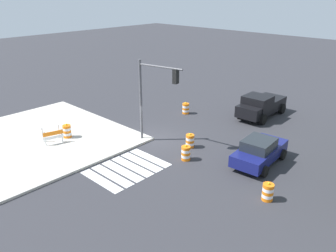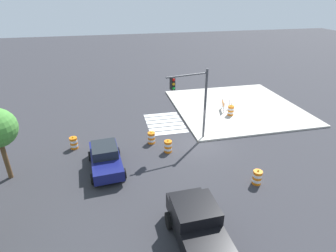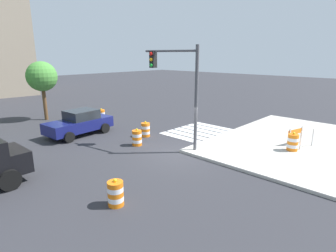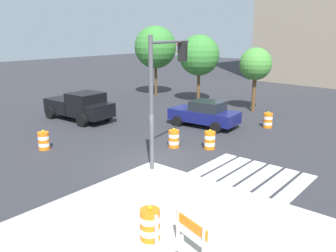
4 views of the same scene
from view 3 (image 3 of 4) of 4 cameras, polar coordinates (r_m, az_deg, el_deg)
name	(u,v)px [view 3 (image 3 of 4)]	position (r m, az deg, el deg)	size (l,w,h in m)	color
ground_plane	(179,152)	(14.89, 2.39, -5.53)	(120.00, 120.00, 0.00)	#2D2D33
sidewalk_corner	(332,149)	(17.64, 31.15, -4.21)	(12.00, 12.00, 0.15)	#BCB7AD
crosswalk_stripes	(197,131)	(18.93, 6.19, -1.13)	(4.35, 3.20, 0.02)	silver
sports_car	(80,123)	(18.84, -18.07, 0.67)	(4.43, 2.40, 1.63)	navy
traffic_barrel_near_corner	(116,194)	(9.95, -10.94, -13.74)	(0.56, 0.56, 1.02)	orange
traffic_barrel_crosswalk_end	(137,138)	(15.96, -6.54, -2.49)	(0.56, 0.56, 1.02)	orange
traffic_barrel_median_near	(146,130)	(17.64, -4.74, -0.78)	(0.56, 0.56, 1.02)	orange
traffic_barrel_median_far	(101,115)	(22.41, -13.80, 2.18)	(0.56, 0.56, 1.02)	orange
traffic_barrel_on_sidewalk	(293,142)	(16.05, 24.71, -3.13)	(0.56, 0.56, 1.02)	orange
construction_barricade	(298,135)	(17.11, 25.60, -1.77)	(1.40, 1.08, 1.00)	silver
traffic_light_pole	(177,79)	(14.65, 1.99, 9.85)	(0.87, 3.25, 5.50)	#4C4C51
street_tree_streetside_mid	(42,77)	(23.92, -24.97, 9.34)	(2.34, 2.34, 4.68)	brown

